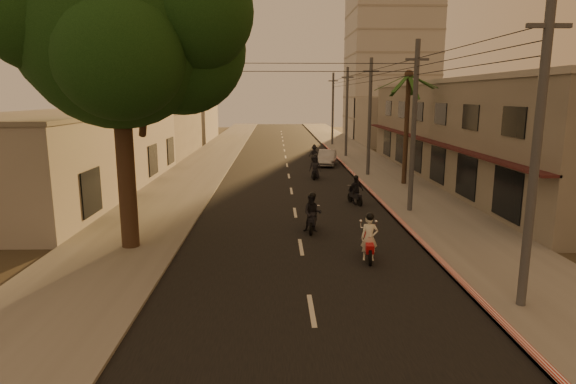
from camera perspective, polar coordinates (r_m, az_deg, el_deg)
name	(u,v)px	position (r m, az deg, el deg)	size (l,w,h in m)	color
ground	(304,264)	(18.22, 1.87, -8.51)	(160.00, 160.00, 0.00)	#383023
road	(289,176)	(37.63, 0.10, 1.89)	(10.00, 140.00, 0.02)	black
sidewalk_right	(384,175)	(38.57, 11.32, 1.98)	(5.00, 140.00, 0.12)	slate
sidewalk_left	(193,176)	(38.16, -11.24, 1.88)	(5.00, 140.00, 0.12)	slate
curb_stripe	(365,187)	(33.25, 9.16, 0.65)	(0.20, 60.00, 0.20)	red
shophouse_row	(479,131)	(38.26, 21.73, 6.74)	(8.80, 34.20, 7.30)	gray
left_building	(74,153)	(33.88, -24.02, 4.28)	(8.20, 24.20, 5.20)	gray
distant_tower	(391,42)	(75.47, 12.09, 17.04)	(12.10, 12.10, 28.00)	#B7B5B2
broadleaf_tree	(128,34)	(20.17, -18.39, 17.31)	(9.60, 8.70, 12.10)	black
palm_tree	(409,81)	(34.33, 14.11, 12.62)	(5.00, 5.00, 8.20)	black
utility_poles	(370,91)	(37.81, 9.74, 11.71)	(1.20, 48.26, 9.00)	#38383A
filler_right	(392,121)	(63.98, 12.22, 8.23)	(8.00, 14.00, 6.00)	gray
filler_left_near	(152,134)	(52.87, -15.80, 6.59)	(8.00, 14.00, 4.40)	gray
filler_left_far	(184,115)	(70.36, -12.27, 8.90)	(8.00, 14.00, 7.00)	gray
scooter_red	(369,239)	(18.62, 9.61, -5.55)	(0.80, 1.91, 1.88)	black
scooter_mid_a	(312,214)	(22.15, 2.91, -2.60)	(1.08, 1.90, 1.88)	black
scooter_mid_b	(356,191)	(28.01, 8.01, 0.11)	(1.18, 1.70, 1.72)	black
scooter_far_a	(315,168)	(36.33, 3.23, 2.87)	(1.05, 1.89, 1.87)	black
scooter_far_b	(314,154)	(45.79, 3.12, 4.53)	(1.22, 1.71, 1.68)	black
parked_car	(327,158)	(43.57, 4.64, 4.06)	(2.21, 4.42, 1.39)	#989AA0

